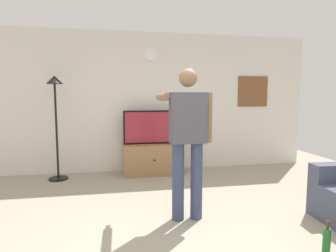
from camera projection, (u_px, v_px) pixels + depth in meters
name	position (u px, v px, depth m)	size (l,w,h in m)	color
ground_plane	(191.00, 245.00, 2.65)	(8.40, 8.40, 0.00)	#9E937F
back_wall	(153.00, 102.00, 5.40)	(6.40, 0.10, 2.70)	silver
tv_stand	(153.00, 159.00, 5.16)	(1.11, 0.53, 0.57)	#997047
television	(152.00, 127.00, 5.14)	(1.09, 0.07, 0.64)	black
wall_clock	(150.00, 54.00, 5.24)	(0.24, 0.24, 0.03)	white
framed_picture	(253.00, 91.00, 5.70)	(0.65, 0.04, 0.63)	brown
floor_lamp	(56.00, 106.00, 4.67)	(0.32, 0.32, 1.81)	black
person_standing_nearer_lamp	(187.00, 135.00, 3.15)	(0.59, 0.78, 1.76)	#384266
beverage_bottle	(326.00, 243.00, 2.42)	(0.07, 0.07, 0.35)	#1E5923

